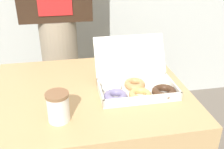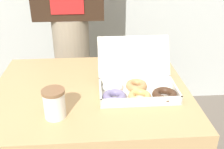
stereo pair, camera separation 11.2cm
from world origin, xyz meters
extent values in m
cube|color=silver|center=(0.21, -0.07, 0.78)|extent=(0.34, 0.20, 0.01)
cube|color=silver|center=(0.05, -0.07, 0.80)|extent=(0.01, 0.20, 0.04)
cube|color=silver|center=(0.38, -0.07, 0.80)|extent=(0.01, 0.20, 0.04)
cube|color=silver|center=(0.21, -0.17, 0.80)|extent=(0.34, 0.01, 0.04)
cube|color=silver|center=(0.21, 0.02, 0.80)|extent=(0.34, 0.01, 0.04)
cube|color=silver|center=(0.21, 0.07, 0.90)|extent=(0.34, 0.10, 0.17)
torus|color=slate|center=(0.10, -0.12, 0.80)|extent=(0.14, 0.14, 0.03)
torus|color=white|center=(0.10, -0.03, 0.80)|extent=(0.11, 0.11, 0.03)
torus|color=tan|center=(0.21, -0.12, 0.80)|extent=(0.10, 0.10, 0.03)
torus|color=#B27F4C|center=(0.21, -0.03, 0.80)|extent=(0.13, 0.13, 0.03)
torus|color=#422819|center=(0.32, -0.12, 0.80)|extent=(0.14, 0.14, 0.03)
cylinder|color=silver|center=(-0.13, -0.21, 0.83)|extent=(0.08, 0.08, 0.11)
cylinder|color=brown|center=(-0.13, -0.21, 0.89)|extent=(0.09, 0.09, 0.01)
cylinder|color=gray|center=(-0.13, 0.66, 0.47)|extent=(0.25, 0.25, 0.95)
camera|label=1|loc=(-0.09, -1.06, 1.38)|focal=42.00mm
camera|label=2|loc=(0.02, -1.07, 1.38)|focal=42.00mm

